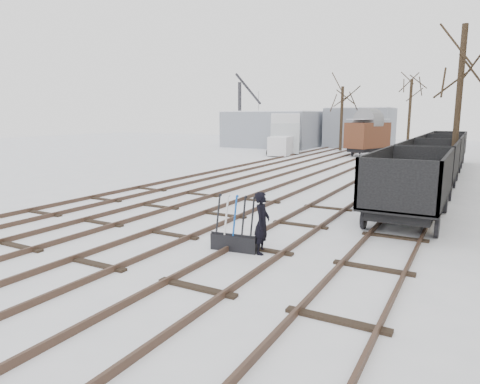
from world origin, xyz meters
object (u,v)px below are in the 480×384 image
object	(u,v)px
ground_frame	(235,240)
lorry	(285,132)
panel_van	(283,145)
worker	(262,223)
freight_wagon_a	(409,194)
crane	(240,128)
box_van_wagon	(368,134)

from	to	relation	value
ground_frame	lorry	bearing A→B (deg)	104.50
ground_frame	panel_van	bearing A→B (deg)	104.53
ground_frame	worker	bearing A→B (deg)	1.37
freight_wagon_a	ground_frame	bearing A→B (deg)	-121.84
crane	box_van_wagon	bearing A→B (deg)	-4.94
freight_wagon_a	box_van_wagon	xyz separation A→B (m)	(-6.79, 23.95, 1.00)
ground_frame	freight_wagon_a	bearing A→B (deg)	51.93
lorry	crane	bearing A→B (deg)	130.31
panel_van	crane	distance (m)	11.69
lorry	ground_frame	bearing A→B (deg)	-91.92
lorry	box_van_wagon	bearing A→B (deg)	-27.58
lorry	panel_van	world-z (taller)	lorry
ground_frame	box_van_wagon	xyz separation A→B (m)	(-3.18, 29.76, 1.63)
freight_wagon_a	box_van_wagon	size ratio (longest dim) A/B	1.22
panel_van	freight_wagon_a	bearing A→B (deg)	-64.40
freight_wagon_a	lorry	xyz separation A→B (m)	(-15.14, 24.68, 1.04)
worker	panel_van	xyz separation A→B (m)	(-10.75, 26.29, 0.09)
box_van_wagon	crane	world-z (taller)	crane
freight_wagon_a	crane	world-z (taller)	crane
worker	box_van_wagon	world-z (taller)	box_van_wagon
ground_frame	crane	bearing A→B (deg)	112.45
panel_van	ground_frame	bearing A→B (deg)	-77.11
crane	freight_wagon_a	bearing A→B (deg)	-41.02
worker	lorry	size ratio (longest dim) A/B	0.19
freight_wagon_a	crane	size ratio (longest dim) A/B	0.71
worker	freight_wagon_a	bearing A→B (deg)	-35.90
lorry	panel_van	bearing A→B (deg)	-92.11
worker	crane	size ratio (longest dim) A/B	0.20
freight_wagon_a	panel_van	distance (m)	24.67
box_van_wagon	ground_frame	bearing A→B (deg)	-63.57
worker	panel_van	bearing A→B (deg)	12.94
box_van_wagon	crane	bearing A→B (deg)	-175.40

